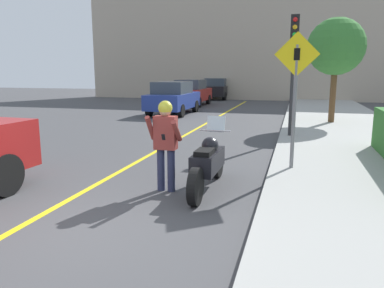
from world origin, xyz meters
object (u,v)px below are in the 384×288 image
crossing_sign (295,88)px  parked_car_blue (173,98)px  person_biker (165,137)px  street_tree (336,47)px  motorcycle (208,163)px  parked_car_black (217,88)px  parked_car_red (191,92)px  traffic_light (294,53)px

crossing_sign → parked_car_blue: bearing=120.6°
person_biker → street_tree: (3.63, 9.93, 2.12)m
motorcycle → person_biker: bearing=-157.8°
person_biker → parked_car_black: parked_car_black is taller
motorcycle → parked_car_red: 17.90m
person_biker → traffic_light: 6.66m
crossing_sign → parked_car_black: 22.76m
person_biker → parked_car_red: size_ratio=0.40×
parked_car_blue → motorcycle: bearing=-68.6°
crossing_sign → traffic_light: bearing=91.7°
street_tree → parked_car_black: (-7.65, 13.78, -2.28)m
crossing_sign → street_tree: 8.33m
person_biker → crossing_sign: bearing=39.8°
person_biker → parked_car_black: (-4.02, 23.71, -0.16)m
parked_car_black → street_tree: bearing=-61.0°
crossing_sign → parked_car_red: 16.98m
crossing_sign → parked_car_red: size_ratio=0.67×
street_tree → parked_car_blue: street_tree is taller
crossing_sign → traffic_light: (-0.13, 4.25, 0.90)m
parked_car_blue → parked_car_black: bearing=90.3°
person_biker → parked_car_blue: size_ratio=0.40×
person_biker → parked_car_black: size_ratio=0.40×
parked_car_blue → person_biker: bearing=-72.1°
parked_car_red → parked_car_blue: bearing=-84.6°
street_tree → person_biker: bearing=-110.1°
street_tree → parked_car_red: bearing=137.1°
crossing_sign → parked_car_blue: 12.12m
parked_car_red → motorcycle: bearing=-73.2°
traffic_light → parked_car_blue: (-6.03, 6.14, -1.89)m
motorcycle → parked_car_blue: bearing=111.4°
crossing_sign → street_tree: (1.43, 8.10, 1.29)m
crossing_sign → parked_car_red: bearing=113.1°
parked_car_black → parked_car_red: bearing=-93.9°
crossing_sign → parked_car_red: crossing_sign is taller
person_biker → traffic_light: size_ratio=0.45×
traffic_light → crossing_sign: bearing=-88.3°
parked_car_blue → parked_car_red: (-0.49, 5.20, 0.00)m
motorcycle → parked_car_black: 23.89m
motorcycle → parked_car_black: (-4.74, 23.41, 0.35)m
traffic_light → parked_car_black: (-6.09, 17.63, -1.89)m
traffic_light → motorcycle: bearing=-103.2°
traffic_light → parked_car_black: bearing=109.1°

